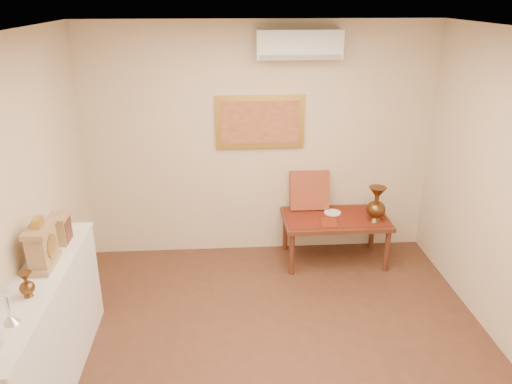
{
  "coord_description": "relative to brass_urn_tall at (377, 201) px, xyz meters",
  "views": [
    {
      "loc": [
        -0.42,
        -3.26,
        2.96
      ],
      "look_at": [
        -0.12,
        1.15,
        1.18
      ],
      "focal_mm": 35.0,
      "sensor_mm": 36.0,
      "label": 1
    }
  ],
  "objects": [
    {
      "name": "mantel_clock",
      "position": [
        -3.09,
        -1.52,
        0.35
      ],
      "size": [
        0.17,
        0.36,
        0.41
      ],
      "color": "tan",
      "rests_on": "display_ledge"
    },
    {
      "name": "table_cloth",
      "position": [
        -0.42,
        0.13,
        -0.25
      ],
      "size": [
        1.14,
        0.59,
        0.01
      ],
      "primitive_type": "cube",
      "color": "maroon",
      "rests_on": "low_table"
    },
    {
      "name": "wall_left",
      "position": [
        -3.27,
        -1.75,
        0.55
      ],
      "size": [
        0.02,
        4.5,
        2.7
      ],
      "primitive_type": "cube",
      "color": "beige",
      "rests_on": "ground"
    },
    {
      "name": "ac_unit",
      "position": [
        -0.87,
        0.37,
        1.65
      ],
      "size": [
        0.9,
        0.25,
        0.3
      ],
      "color": "silver",
      "rests_on": "wall_back"
    },
    {
      "name": "floor",
      "position": [
        -1.27,
        -1.75,
        -0.8
      ],
      "size": [
        4.5,
        4.5,
        0.0
      ],
      "primitive_type": "plane",
      "color": "brown",
      "rests_on": "ground"
    },
    {
      "name": "candlestick",
      "position": [
        -3.08,
        -2.25,
        0.3
      ],
      "size": [
        0.11,
        0.11,
        0.24
      ],
      "primitive_type": null,
      "color": "silver",
      "rests_on": "display_ledge"
    },
    {
      "name": "brass_urn_tall",
      "position": [
        0.0,
        0.0,
        0.0
      ],
      "size": [
        0.22,
        0.22,
        0.49
      ],
      "primitive_type": null,
      "color": "brown",
      "rests_on": "table_cloth"
    },
    {
      "name": "plate",
      "position": [
        -0.43,
        0.23,
        -0.24
      ],
      "size": [
        0.2,
        0.2,
        0.01
      ],
      "primitive_type": "cylinder",
      "color": "white",
      "rests_on": "table_cloth"
    },
    {
      "name": "display_ledge",
      "position": [
        -3.1,
        -1.75,
        -0.31
      ],
      "size": [
        0.37,
        2.02,
        0.98
      ],
      "color": "white",
      "rests_on": "floor"
    },
    {
      "name": "ceiling",
      "position": [
        -1.27,
        -1.75,
        1.9
      ],
      "size": [
        4.5,
        4.5,
        0.0
      ],
      "primitive_type": "plane",
      "rotation": [
        3.14,
        0.0,
        0.0
      ],
      "color": "white",
      "rests_on": "ground"
    },
    {
      "name": "low_table",
      "position": [
        -0.42,
        0.13,
        -0.32
      ],
      "size": [
        1.2,
        0.7,
        0.55
      ],
      "color": "#552819",
      "rests_on": "floor"
    },
    {
      "name": "cushion",
      "position": [
        -0.69,
        0.39,
        -0.02
      ],
      "size": [
        0.46,
        0.19,
        0.47
      ],
      "primitive_type": "cube",
      "rotation": [
        -0.21,
        0.0,
        0.0
      ],
      "color": "maroon",
      "rests_on": "table_cloth"
    },
    {
      "name": "menu",
      "position": [
        -0.53,
        -0.03,
        -0.24
      ],
      "size": [
        0.22,
        0.28,
        0.01
      ],
      "primitive_type": "cube",
      "rotation": [
        0.0,
        0.0,
        -0.17
      ],
      "color": "maroon",
      "rests_on": "table_cloth"
    },
    {
      "name": "wall_back",
      "position": [
        -1.27,
        0.5,
        0.55
      ],
      "size": [
        4.0,
        0.02,
        2.7
      ],
      "primitive_type": "cube",
      "color": "beige",
      "rests_on": "ground"
    },
    {
      "name": "brass_urn_small",
      "position": [
        -3.08,
        -1.94,
        0.3
      ],
      "size": [
        0.11,
        0.11,
        0.24
      ],
      "primitive_type": null,
      "color": "brown",
      "rests_on": "display_ledge"
    },
    {
      "name": "wooden_chest",
      "position": [
        -3.09,
        -1.12,
        0.3
      ],
      "size": [
        0.16,
        0.21,
        0.24
      ],
      "color": "tan",
      "rests_on": "display_ledge"
    },
    {
      "name": "painting",
      "position": [
        -1.27,
        0.47,
        0.8
      ],
      "size": [
        1.0,
        0.06,
        0.6
      ],
      "color": "gold",
      "rests_on": "wall_back"
    }
  ]
}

